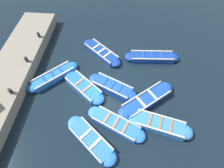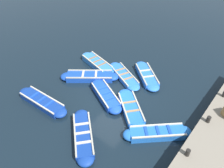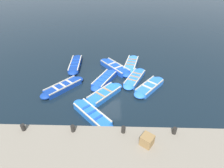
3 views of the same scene
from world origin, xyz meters
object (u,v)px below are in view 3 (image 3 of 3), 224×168
boat_centre (150,87)px  bollard_mid_south (73,128)px  boat_broadside (104,94)px  boat_outer_right (105,80)px  boat_tucked (115,67)px  bollard_north (174,131)px  boat_mid_row (75,64)px  boat_far_corner (63,87)px  boat_end_of_row (135,78)px  wooden_crate (147,140)px  boat_bow_out (131,64)px  buoy_orange_near (74,79)px  boat_outer_left (92,115)px  bollard_south (23,127)px  bollard_mid_north (123,130)px

boat_centre → bollard_mid_south: size_ratio=9.04×
boat_broadside → boat_outer_right: (1.82, 0.10, 0.04)m
boat_tucked → bollard_north: 8.35m
boat_mid_row → bollard_mid_south: (-8.26, -1.65, 0.77)m
boat_far_corner → boat_end_of_row: (1.44, -5.36, -0.03)m
wooden_crate → boat_bow_out: bearing=0.4°
boat_end_of_row → buoy_orange_near: 4.84m
wooden_crate → boat_outer_right: bearing=20.1°
boat_outer_right → buoy_orange_near: (0.09, 2.45, -0.04)m
boat_end_of_row → boat_mid_row: bearing=67.1°
boat_outer_left → bollard_north: bollard_north is taller
boat_end_of_row → bollard_south: bollard_south is taller
boat_tucked → boat_centre: bearing=-138.4°
bollard_south → wooden_crate: bearing=-96.4°
boat_broadside → bollard_south: (-3.85, 3.70, 0.79)m
boat_outer_right → boat_far_corner: 3.16m
buoy_orange_near → boat_far_corner: bearing=154.8°
boat_outer_right → boat_broadside: bearing=-176.8°
boat_centre → boat_bow_out: bearing=17.1°
boat_outer_left → bollard_mid_south: bearing=159.6°
boat_far_corner → boat_outer_left: (-2.86, -2.48, 0.02)m
boat_end_of_row → wooden_crate: (-6.73, 0.06, 0.89)m
boat_tucked → boat_far_corner: bearing=130.0°
boat_bow_out → wooden_crate: size_ratio=7.12×
boat_far_corner → bollard_mid_south: bollard_mid_south is taller
boat_bow_out → wooden_crate: bearing=-179.6°
boat_mid_row → bollard_mid_south: bollard_mid_south is taller
boat_broadside → bollard_north: bollard_north is taller
boat_outer_right → bollard_mid_north: 5.87m
boat_bow_out → boat_outer_left: boat_bow_out is taller
boat_centre → boat_end_of_row: bearing=38.9°
boat_far_corner → bollard_north: (-4.63, -6.71, 0.78)m
bollard_south → boat_far_corner: bearing=-7.7°
boat_centre → boat_tucked: bearing=41.6°
boat_bow_out → boat_outer_right: bearing=140.8°
boat_broadside → bollard_mid_north: (-3.85, -1.18, 0.79)m
boat_mid_row → bollard_mid_north: size_ratio=11.07×
boat_far_corner → boat_outer_left: size_ratio=1.06×
boat_far_corner → buoy_orange_near: size_ratio=10.02×
boat_broadside → bollard_mid_south: size_ratio=9.17×
boat_tucked → wooden_crate: size_ratio=7.09×
boat_outer_right → bollard_north: bollard_north is taller
boat_outer_right → boat_far_corner: size_ratio=1.04×
boat_outer_right → buoy_orange_near: size_ratio=10.42×
boat_outer_left → bollard_north: bearing=-112.7°
boat_tucked → boat_bow_out: bearing=-65.6°
boat_broadside → bollard_north: 5.35m
boat_outer_right → wooden_crate: wooden_crate is taller
boat_bow_out → buoy_orange_near: 5.42m
boat_end_of_row → bollard_mid_south: bollard_mid_south is taller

